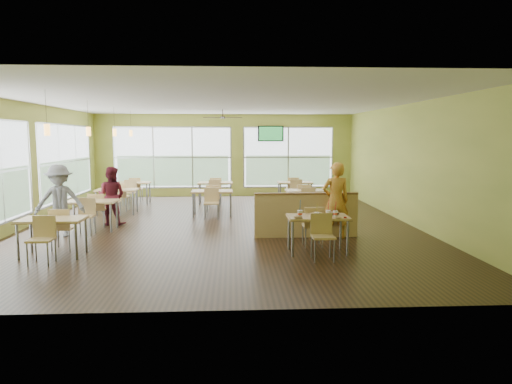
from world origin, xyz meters
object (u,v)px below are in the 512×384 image
man_plaid (336,201)px  food_basket (334,213)px  half_wall_divider (306,215)px  main_table (318,222)px

man_plaid → food_basket: 1.19m
man_plaid → half_wall_divider: bearing=-19.8°
half_wall_divider → main_table: bearing=-90.0°
main_table → half_wall_divider: bearing=90.0°
main_table → man_plaid: size_ratio=0.87×
main_table → half_wall_divider: 1.45m
half_wall_divider → food_basket: bearing=-74.5°
half_wall_divider → man_plaid: bearing=-13.5°
main_table → food_basket: main_table is taller
main_table → half_wall_divider: size_ratio=0.63×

